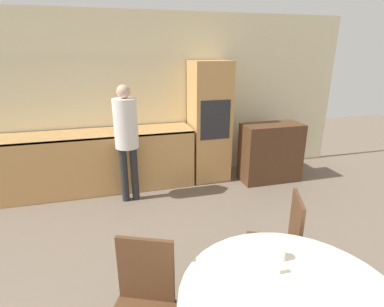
# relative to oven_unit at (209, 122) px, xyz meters

# --- Properties ---
(wall_back) EXTENTS (6.66, 0.05, 2.60)m
(wall_back) POSITION_rel_oven_unit_xyz_m (-0.86, 0.34, 0.35)
(wall_back) COLOR beige
(wall_back) RESTS_ON ground_plane
(kitchen_counter) EXTENTS (3.01, 0.60, 0.90)m
(kitchen_counter) POSITION_rel_oven_unit_xyz_m (-1.84, -0.01, -0.48)
(kitchen_counter) COLOR tan
(kitchen_counter) RESTS_ON ground_plane
(oven_unit) EXTENTS (0.59, 0.59, 1.89)m
(oven_unit) POSITION_rel_oven_unit_xyz_m (0.00, 0.00, 0.00)
(oven_unit) COLOR tan
(oven_unit) RESTS_ON ground_plane
(sideboard) EXTENTS (0.96, 0.45, 0.94)m
(sideboard) POSITION_rel_oven_unit_xyz_m (0.93, -0.39, -0.48)
(sideboard) COLOR #51331E
(sideboard) RESTS_ON ground_plane
(chair_far_left) EXTENTS (0.53, 0.53, 0.91)m
(chair_far_left) POSITION_rel_oven_unit_xyz_m (-1.42, -2.92, -0.44)
(chair_far_left) COLOR #51331E
(chair_far_left) RESTS_ON ground_plane
(chair_far_right) EXTENTS (0.53, 0.53, 0.91)m
(chair_far_right) POSITION_rel_oven_unit_xyz_m (-0.20, -2.58, -0.44)
(chair_far_right) COLOR #51331E
(chair_far_right) RESTS_ON ground_plane
(person_standing) EXTENTS (0.32, 0.32, 1.63)m
(person_standing) POSITION_rel_oven_unit_xyz_m (-1.34, -0.50, 0.07)
(person_standing) COLOR #262628
(person_standing) RESTS_ON ground_plane
(cup) EXTENTS (0.08, 0.08, 0.09)m
(cup) POSITION_rel_oven_unit_xyz_m (-0.53, -3.04, -0.16)
(cup) COLOR white
(cup) RESTS_ON dining_table
(salt_shaker) EXTENTS (0.03, 0.03, 0.09)m
(salt_shaker) POSITION_rel_oven_unit_xyz_m (-0.62, -3.16, -0.16)
(salt_shaker) COLOR white
(salt_shaker) RESTS_ON dining_table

